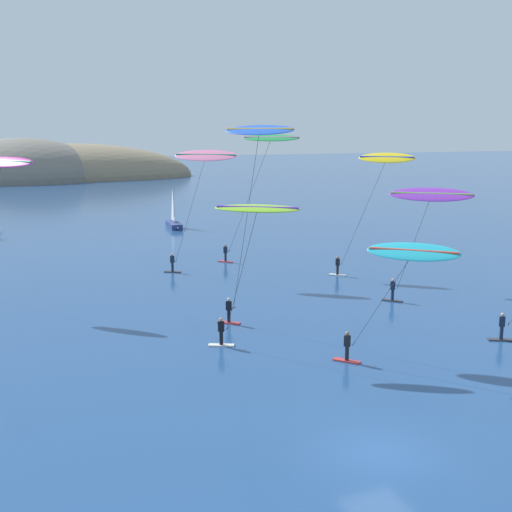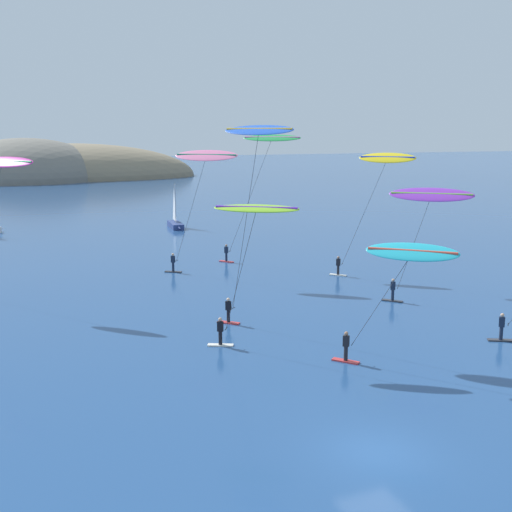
{
  "view_description": "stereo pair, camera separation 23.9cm",
  "coord_description": "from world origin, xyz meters",
  "px_view_note": "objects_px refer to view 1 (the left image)",
  "views": [
    {
      "loc": [
        -13.27,
        -19.49,
        12.31
      ],
      "look_at": [
        4.03,
        22.55,
        3.44
      ],
      "focal_mm": 45.0,
      "sensor_mm": 36.0,
      "label": 1
    },
    {
      "loc": [
        -13.05,
        -19.58,
        12.31
      ],
      "look_at": [
        4.03,
        22.55,
        3.44
      ],
      "focal_mm": 45.0,
      "sensor_mm": 36.0,
      "label": 2
    }
  ],
  "objects_px": {
    "kitesurfer_yellow": "(382,168)",
    "kitesurfer_lime": "(253,222)",
    "kitesurfer_purple": "(429,201)",
    "kitesurfer_blue": "(257,147)",
    "kitesurfer_pink": "(203,163)",
    "kitesurfer_cyan": "(407,261)",
    "kitesurfer_green": "(267,148)",
    "sailboat_near": "(174,223)"
  },
  "relations": [
    {
      "from": "kitesurfer_green",
      "to": "kitesurfer_yellow",
      "type": "xyz_separation_m",
      "value": [
        6.46,
        -8.91,
        -1.47
      ]
    },
    {
      "from": "kitesurfer_cyan",
      "to": "kitesurfer_purple",
      "type": "xyz_separation_m",
      "value": [
        9.08,
        10.33,
        1.69
      ]
    },
    {
      "from": "kitesurfer_green",
      "to": "kitesurfer_purple",
      "type": "xyz_separation_m",
      "value": [
        5.14,
        -16.93,
        -3.3
      ]
    },
    {
      "from": "kitesurfer_cyan",
      "to": "kitesurfer_purple",
      "type": "height_order",
      "value": "kitesurfer_purple"
    },
    {
      "from": "kitesurfer_pink",
      "to": "kitesurfer_yellow",
      "type": "xyz_separation_m",
      "value": [
        13.08,
        -7.16,
        -0.37
      ]
    },
    {
      "from": "kitesurfer_cyan",
      "to": "kitesurfer_yellow",
      "type": "distance_m",
      "value": 21.38
    },
    {
      "from": "kitesurfer_green",
      "to": "kitesurfer_lime",
      "type": "xyz_separation_m",
      "value": [
        -9.99,
        -21.27,
        -3.43
      ]
    },
    {
      "from": "kitesurfer_cyan",
      "to": "kitesurfer_blue",
      "type": "height_order",
      "value": "kitesurfer_blue"
    },
    {
      "from": "kitesurfer_pink",
      "to": "kitesurfer_purple",
      "type": "height_order",
      "value": "kitesurfer_pink"
    },
    {
      "from": "kitesurfer_pink",
      "to": "kitesurfer_lime",
      "type": "height_order",
      "value": "kitesurfer_pink"
    },
    {
      "from": "kitesurfer_green",
      "to": "kitesurfer_lime",
      "type": "bearing_deg",
      "value": -115.15
    },
    {
      "from": "kitesurfer_yellow",
      "to": "kitesurfer_lime",
      "type": "height_order",
      "value": "kitesurfer_yellow"
    },
    {
      "from": "kitesurfer_green",
      "to": "kitesurfer_yellow",
      "type": "relative_size",
      "value": 1.14
    },
    {
      "from": "kitesurfer_blue",
      "to": "kitesurfer_lime",
      "type": "xyz_separation_m",
      "value": [
        -1.7,
        -3.66,
        -4.03
      ]
    },
    {
      "from": "kitesurfer_lime",
      "to": "kitesurfer_blue",
      "type": "bearing_deg",
      "value": 65.08
    },
    {
      "from": "kitesurfer_yellow",
      "to": "kitesurfer_purple",
      "type": "bearing_deg",
      "value": -99.36
    },
    {
      "from": "sailboat_near",
      "to": "kitesurfer_pink",
      "type": "xyz_separation_m",
      "value": [
        -4.76,
        -27.55,
        9.02
      ]
    },
    {
      "from": "kitesurfer_pink",
      "to": "kitesurfer_cyan",
      "type": "bearing_deg",
      "value": -84.0
    },
    {
      "from": "sailboat_near",
      "to": "kitesurfer_pink",
      "type": "relative_size",
      "value": 0.55
    },
    {
      "from": "kitesurfer_cyan",
      "to": "kitesurfer_lime",
      "type": "distance_m",
      "value": 8.65
    },
    {
      "from": "sailboat_near",
      "to": "kitesurfer_lime",
      "type": "relative_size",
      "value": 0.71
    },
    {
      "from": "kitesurfer_blue",
      "to": "kitesurfer_yellow",
      "type": "height_order",
      "value": "kitesurfer_blue"
    },
    {
      "from": "kitesurfer_cyan",
      "to": "kitesurfer_green",
      "type": "bearing_deg",
      "value": 81.77
    },
    {
      "from": "kitesurfer_green",
      "to": "kitesurfer_blue",
      "type": "relative_size",
      "value": 0.95
    },
    {
      "from": "kitesurfer_green",
      "to": "kitesurfer_yellow",
      "type": "height_order",
      "value": "kitesurfer_green"
    },
    {
      "from": "kitesurfer_purple",
      "to": "kitesurfer_cyan",
      "type": "bearing_deg",
      "value": -131.32
    },
    {
      "from": "sailboat_near",
      "to": "kitesurfer_cyan",
      "type": "xyz_separation_m",
      "value": [
        -2.08,
        -53.05,
        5.13
      ]
    },
    {
      "from": "kitesurfer_purple",
      "to": "kitesurfer_blue",
      "type": "bearing_deg",
      "value": -177.1
    },
    {
      "from": "kitesurfer_green",
      "to": "kitesurfer_lime",
      "type": "height_order",
      "value": "kitesurfer_green"
    },
    {
      "from": "kitesurfer_pink",
      "to": "kitesurfer_blue",
      "type": "bearing_deg",
      "value": -95.99
    },
    {
      "from": "sailboat_near",
      "to": "kitesurfer_lime",
      "type": "xyz_separation_m",
      "value": [
        -8.12,
        -47.07,
        6.69
      ]
    },
    {
      "from": "kitesurfer_pink",
      "to": "kitesurfer_yellow",
      "type": "relative_size",
      "value": 1.02
    },
    {
      "from": "sailboat_near",
      "to": "kitesurfer_cyan",
      "type": "relative_size",
      "value": 0.88
    },
    {
      "from": "sailboat_near",
      "to": "kitesurfer_yellow",
      "type": "relative_size",
      "value": 0.56
    },
    {
      "from": "kitesurfer_cyan",
      "to": "kitesurfer_purple",
      "type": "distance_m",
      "value": 13.85
    },
    {
      "from": "sailboat_near",
      "to": "kitesurfer_pink",
      "type": "bearing_deg",
      "value": -99.79
    },
    {
      "from": "kitesurfer_pink",
      "to": "kitesurfer_lime",
      "type": "relative_size",
      "value": 1.29
    },
    {
      "from": "kitesurfer_blue",
      "to": "kitesurfer_purple",
      "type": "bearing_deg",
      "value": 2.9
    },
    {
      "from": "kitesurfer_purple",
      "to": "kitesurfer_yellow",
      "type": "bearing_deg",
      "value": 80.64
    },
    {
      "from": "sailboat_near",
      "to": "kitesurfer_green",
      "type": "height_order",
      "value": "kitesurfer_green"
    },
    {
      "from": "kitesurfer_cyan",
      "to": "kitesurfer_green",
      "type": "xyz_separation_m",
      "value": [
        3.94,
        27.26,
        4.99
      ]
    },
    {
      "from": "kitesurfer_yellow",
      "to": "kitesurfer_green",
      "type": "bearing_deg",
      "value": 125.92
    }
  ]
}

